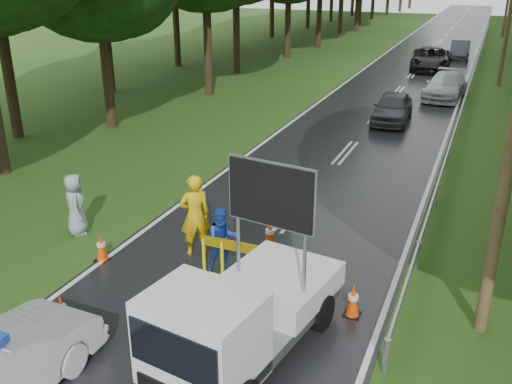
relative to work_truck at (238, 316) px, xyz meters
The scene contains 17 objects.
ground 1.65m from the work_truck, 150.54° to the left, with size 160.00×160.00×0.00m, color #234012.
road 30.70m from the work_truck, 92.20° to the left, with size 7.00×140.00×0.02m, color black.
guardrail 30.44m from the work_truck, 85.25° to the left, with size 0.12×60.06×0.70m.
work_truck is the anchor object (origin of this frame).
barrier 2.64m from the work_truck, 108.00° to the left, with size 2.42×0.08×1.00m.
officer 4.27m from the work_truck, 128.14° to the left, with size 0.75×0.50×2.07m, color #E0B20C.
civilian 3.32m from the work_truck, 120.12° to the left, with size 0.76×0.60×1.57m, color #193EA5.
bystander_right 6.85m from the work_truck, 152.48° to the left, with size 0.81×0.53×1.67m, color #8B9BA6.
queue_car_first 17.95m from the work_truck, 91.21° to the left, with size 1.56×3.89×1.32m, color #3A3C42.
queue_car_second 23.98m from the work_truck, 86.75° to the left, with size 1.85×4.55×1.32m, color #AEB2B7.
queue_car_third 32.56m from the work_truck, 90.67° to the left, with size 2.48×5.37×1.49m, color black.
queue_car_fourth 38.89m from the work_truck, 88.38° to the left, with size 1.37×3.93×1.29m, color #404347.
cone_near_left 3.74m from the work_truck, behind, with size 0.32×0.32×0.68m.
cone_center 2.90m from the work_truck, 110.13° to the left, with size 0.35×0.35×0.74m.
cone_far 4.44m from the work_truck, 103.63° to the left, with size 0.38×0.38×0.80m.
cone_left_mid 5.10m from the work_truck, 154.61° to the left, with size 0.33×0.33×0.71m.
cone_right 2.74m from the work_truck, 53.94° to the left, with size 0.35×0.35×0.74m.
Camera 1 is at (4.69, -8.39, 6.70)m, focal length 40.00 mm.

